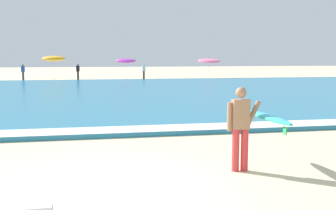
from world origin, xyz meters
TOP-DOWN VIEW (x-y plane):
  - ground_plane at (0.00, 0.00)m, footprint 160.00×160.00m
  - sea at (0.00, 18.45)m, footprint 120.00×28.00m
  - surf_foam at (0.00, 5.05)m, footprint 120.00×1.18m
  - surfer_with_board at (2.79, 0.46)m, footprint 1.08×2.73m
  - beach_umbrella_1 at (-3.37, 34.98)m, footprint 2.22×2.22m
  - beach_umbrella_2 at (3.66, 35.26)m, footprint 2.02×2.05m
  - beach_umbrella_3 at (12.04, 34.01)m, footprint 2.29×2.32m
  - beachgoer_near_row_left at (-6.03, 33.34)m, footprint 0.32×0.20m
  - beachgoer_near_row_mid at (-1.07, 33.76)m, footprint 0.32×0.20m
  - beachgoer_near_row_right at (5.22, 33.37)m, footprint 0.32×0.20m

SIDE VIEW (x-z plane):
  - ground_plane at x=0.00m, z-range 0.00..0.00m
  - sea at x=0.00m, z-range 0.00..0.14m
  - surf_foam at x=0.00m, z-range 0.14..0.15m
  - beachgoer_near_row_left at x=-6.03m, z-range 0.05..1.63m
  - beachgoer_near_row_mid at x=-1.07m, z-range 0.05..1.63m
  - beachgoer_near_row_right at x=5.22m, z-range 0.05..1.63m
  - surfer_with_board at x=2.79m, z-range 0.17..1.90m
  - beach_umbrella_3 at x=12.04m, z-range 0.75..2.88m
  - beach_umbrella_2 at x=3.66m, z-range 0.78..2.88m
  - beach_umbrella_1 at x=-3.37m, z-range 0.89..3.22m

